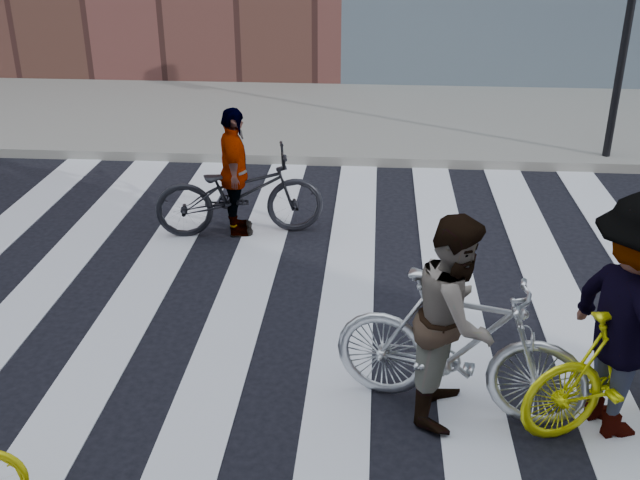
# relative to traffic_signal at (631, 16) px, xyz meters

# --- Properties ---
(ground) EXTENTS (100.00, 100.00, 0.00)m
(ground) POSITION_rel_traffic_signal_xyz_m (-4.40, -5.32, -2.28)
(ground) COLOR black
(ground) RESTS_ON ground
(sidewalk_far) EXTENTS (100.00, 5.00, 0.15)m
(sidewalk_far) POSITION_rel_traffic_signal_xyz_m (-4.40, 2.18, -2.20)
(sidewalk_far) COLOR gray
(sidewalk_far) RESTS_ON ground
(zebra_crosswalk) EXTENTS (8.25, 10.00, 0.01)m
(zebra_crosswalk) POSITION_rel_traffic_signal_xyz_m (-4.40, -5.32, -2.27)
(zebra_crosswalk) COLOR silver
(zebra_crosswalk) RESTS_ON ground
(traffic_signal) EXTENTS (0.22, 0.42, 3.33)m
(traffic_signal) POSITION_rel_traffic_signal_xyz_m (0.00, 0.00, 0.00)
(traffic_signal) COLOR black
(traffic_signal) RESTS_ON ground
(bike_silver_mid) EXTENTS (2.10, 1.09, 1.22)m
(bike_silver_mid) POSITION_rel_traffic_signal_xyz_m (-2.90, -6.32, -1.67)
(bike_silver_mid) COLOR silver
(bike_silver_mid) RESTS_ON ground
(bike_yellow_right) EXTENTS (1.87, 1.11, 1.08)m
(bike_yellow_right) POSITION_rel_traffic_signal_xyz_m (-1.61, -6.44, -1.74)
(bike_yellow_right) COLOR #E1E40C
(bike_yellow_right) RESTS_ON ground
(bike_dark_rear) EXTENTS (2.16, 1.13, 1.08)m
(bike_dark_rear) POSITION_rel_traffic_signal_xyz_m (-5.25, -2.96, -1.74)
(bike_dark_rear) COLOR black
(bike_dark_rear) RESTS_ON ground
(rider_mid) EXTENTS (0.85, 0.98, 1.72)m
(rider_mid) POSITION_rel_traffic_signal_xyz_m (-2.95, -6.32, -1.42)
(rider_mid) COLOR slate
(rider_mid) RESTS_ON ground
(rider_right) EXTENTS (1.13, 1.44, 1.96)m
(rider_right) POSITION_rel_traffic_signal_xyz_m (-1.66, -6.44, -1.30)
(rider_right) COLOR slate
(rider_right) RESTS_ON ground
(rider_rear) EXTENTS (0.58, 1.00, 1.60)m
(rider_rear) POSITION_rel_traffic_signal_xyz_m (-5.30, -2.96, -1.48)
(rider_rear) COLOR slate
(rider_rear) RESTS_ON ground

